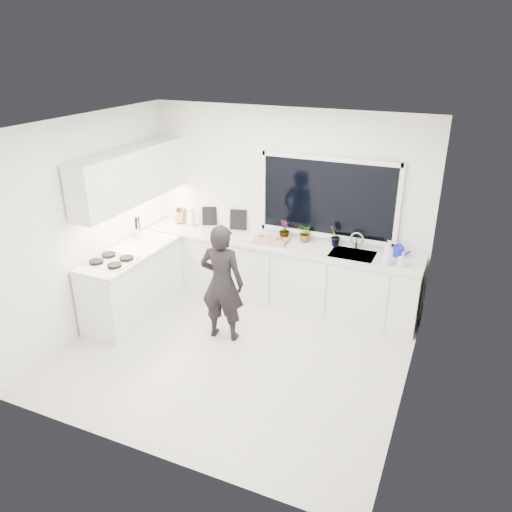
% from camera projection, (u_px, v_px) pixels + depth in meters
% --- Properties ---
extents(floor, '(4.00, 3.50, 0.02)m').
position_uv_depth(floor, '(233.00, 354.00, 6.06)').
color(floor, beige).
rests_on(floor, ground).
extents(wall_back, '(4.00, 0.02, 2.70)m').
position_uv_depth(wall_back, '(286.00, 206.00, 6.99)').
color(wall_back, white).
rests_on(wall_back, ground).
extents(wall_left, '(0.02, 3.50, 2.70)m').
position_uv_depth(wall_left, '(87.00, 226.00, 6.25)').
color(wall_left, white).
rests_on(wall_left, ground).
extents(wall_right, '(0.02, 3.50, 2.70)m').
position_uv_depth(wall_right, '(419.00, 283.00, 4.78)').
color(wall_right, white).
rests_on(wall_right, ground).
extents(ceiling, '(4.00, 3.50, 0.02)m').
position_uv_depth(ceiling, '(228.00, 125.00, 4.97)').
color(ceiling, white).
rests_on(ceiling, wall_back).
extents(window, '(1.80, 0.02, 1.00)m').
position_uv_depth(window, '(328.00, 198.00, 6.66)').
color(window, black).
rests_on(window, wall_back).
extents(base_cabinets_back, '(3.92, 0.58, 0.88)m').
position_uv_depth(base_cabinets_back, '(277.00, 273.00, 7.10)').
color(base_cabinets_back, white).
rests_on(base_cabinets_back, floor).
extents(base_cabinets_left, '(0.58, 1.60, 0.88)m').
position_uv_depth(base_cabinets_left, '(133.00, 284.00, 6.79)').
color(base_cabinets_left, white).
rests_on(base_cabinets_left, floor).
extents(countertop_back, '(3.94, 0.62, 0.04)m').
position_uv_depth(countertop_back, '(277.00, 244.00, 6.90)').
color(countertop_back, silver).
rests_on(countertop_back, base_cabinets_back).
extents(countertop_left, '(0.62, 1.60, 0.04)m').
position_uv_depth(countertop_left, '(130.00, 253.00, 6.60)').
color(countertop_left, silver).
rests_on(countertop_left, base_cabinets_left).
extents(upper_cabinets, '(0.34, 2.10, 0.70)m').
position_uv_depth(upper_cabinets, '(132.00, 176.00, 6.56)').
color(upper_cabinets, white).
rests_on(upper_cabinets, wall_left).
extents(sink, '(0.58, 0.42, 0.14)m').
position_uv_depth(sink, '(352.00, 257.00, 6.54)').
color(sink, silver).
rests_on(sink, countertop_back).
extents(faucet, '(0.03, 0.03, 0.22)m').
position_uv_depth(faucet, '(357.00, 241.00, 6.64)').
color(faucet, silver).
rests_on(faucet, countertop_back).
extents(stovetop, '(0.56, 0.48, 0.03)m').
position_uv_depth(stovetop, '(112.00, 260.00, 6.30)').
color(stovetop, black).
rests_on(stovetop, countertop_left).
extents(person, '(0.59, 0.42, 1.52)m').
position_uv_depth(person, '(222.00, 283.00, 6.10)').
color(person, black).
rests_on(person, floor).
extents(pizza_tray, '(0.51, 0.39, 0.03)m').
position_uv_depth(pizza_tray, '(271.00, 241.00, 6.91)').
color(pizza_tray, '#AFAFB4').
rests_on(pizza_tray, countertop_back).
extents(pizza, '(0.47, 0.35, 0.01)m').
position_uv_depth(pizza, '(271.00, 240.00, 6.90)').
color(pizza, '#B01720').
rests_on(pizza, pizza_tray).
extents(watering_can, '(0.16, 0.16, 0.13)m').
position_uv_depth(watering_can, '(398.00, 252.00, 6.43)').
color(watering_can, '#151EC6').
rests_on(watering_can, countertop_back).
extents(paper_towel_roll, '(0.12, 0.12, 0.26)m').
position_uv_depth(paper_towel_roll, '(191.00, 217.00, 7.46)').
color(paper_towel_roll, white).
rests_on(paper_towel_roll, countertop_back).
extents(knife_block, '(0.13, 0.11, 0.22)m').
position_uv_depth(knife_block, '(181.00, 216.00, 7.58)').
color(knife_block, brown).
rests_on(knife_block, countertop_back).
extents(utensil_crock, '(0.17, 0.17, 0.16)m').
position_uv_depth(utensil_crock, '(138.00, 233.00, 7.01)').
color(utensil_crock, silver).
rests_on(utensil_crock, countertop_left).
extents(picture_frame_large, '(0.21, 0.11, 0.28)m').
position_uv_depth(picture_frame_large, '(210.00, 216.00, 7.49)').
color(picture_frame_large, black).
rests_on(picture_frame_large, countertop_back).
extents(picture_frame_small, '(0.25, 0.07, 0.30)m').
position_uv_depth(picture_frame_small, '(238.00, 220.00, 7.31)').
color(picture_frame_small, black).
rests_on(picture_frame_small, countertop_back).
extents(herb_plants, '(0.88, 0.28, 0.29)m').
position_uv_depth(herb_plants, '(307.00, 233.00, 6.85)').
color(herb_plants, '#26662D').
rests_on(herb_plants, countertop_back).
extents(soap_bottles, '(0.31, 0.14, 0.32)m').
position_uv_depth(soap_bottles, '(391.00, 254.00, 6.15)').
color(soap_bottles, '#D8BF66').
rests_on(soap_bottles, countertop_back).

